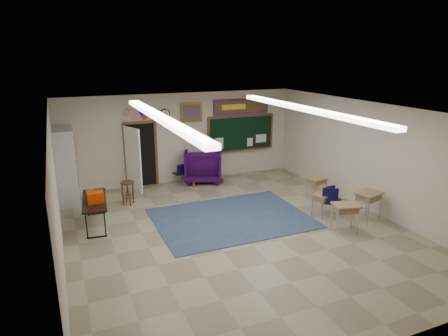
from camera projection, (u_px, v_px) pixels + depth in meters
name	position (u px, v px, depth m)	size (l,w,h in m)	color
floor	(237.00, 231.00, 9.88)	(9.00, 9.00, 0.00)	gray
back_wall	(182.00, 138.00, 13.44)	(8.00, 0.04, 3.00)	beige
front_wall	(376.00, 261.00, 5.48)	(8.00, 0.04, 3.00)	beige
left_wall	(56.00, 196.00, 7.96)	(0.04, 9.00, 3.00)	beige
right_wall	(370.00, 157.00, 10.96)	(0.04, 9.00, 3.00)	beige
ceiling	(238.00, 110.00, 9.04)	(8.00, 9.00, 0.04)	silver
area_rug	(231.00, 218.00, 10.65)	(4.00, 3.00, 0.02)	#364667
fluorescent_strips	(238.00, 113.00, 9.06)	(3.86, 6.00, 0.10)	white
doorway	(139.00, 156.00, 12.87)	(1.10, 0.89, 2.16)	black
chalkboard	(241.00, 134.00, 14.24)	(2.55, 0.14, 1.30)	brown
bulletin_board	(241.00, 106.00, 13.97)	(2.10, 0.05, 0.55)	#B20F20
framed_art_print	(191.00, 112.00, 13.30)	(0.75, 0.05, 0.65)	#8C5F1B
wall_clock	(165.00, 114.00, 12.97)	(0.32, 0.05, 0.32)	black
wall_flags	(139.00, 111.00, 12.59)	(1.16, 0.06, 0.70)	red
storage_cabinet	(66.00, 166.00, 11.58)	(0.59, 1.25, 2.20)	beige
wingback_armchair	(203.00, 165.00, 13.62)	(1.21, 1.25, 1.14)	#250535
student_chair_reading	(179.00, 174.00, 13.36)	(0.36, 0.36, 0.72)	black
student_chair_desk_a	(329.00, 202.00, 10.57)	(0.45, 0.45, 0.90)	black
student_chair_desk_b	(333.00, 200.00, 11.04)	(0.35, 0.35, 0.70)	black
student_desk_front_left	(323.00, 204.00, 10.63)	(0.65, 0.55, 0.67)	olive
student_desk_front_right	(317.00, 187.00, 11.98)	(0.60, 0.48, 0.66)	olive
student_desk_back_left	(345.00, 217.00, 9.69)	(0.73, 0.62, 0.75)	olive
student_desk_back_right	(368.00, 205.00, 10.38)	(0.77, 0.65, 0.79)	olive
folding_table	(95.00, 211.00, 10.12)	(0.73, 1.76, 0.98)	black
wooden_stool	(128.00, 193.00, 11.57)	(0.39, 0.39, 0.68)	#4E2E17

